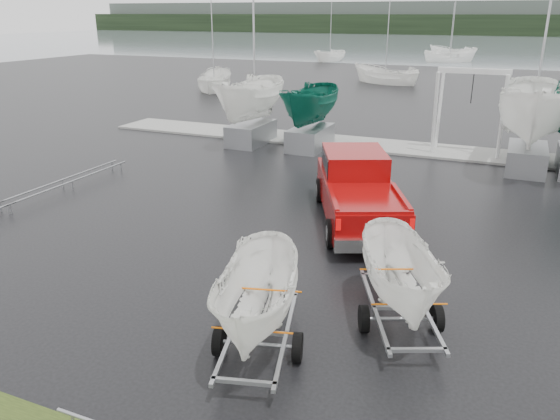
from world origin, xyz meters
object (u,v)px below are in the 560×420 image
(trailer_parked, at_px, (258,240))
(boat_hoist, at_px, (471,100))
(trailer_hitched, at_px, (406,224))
(pickup_truck, at_px, (357,186))

(trailer_parked, height_order, boat_hoist, trailer_parked)
(boat_hoist, bearing_deg, trailer_hitched, -89.29)
(pickup_truck, height_order, trailer_hitched, trailer_hitched)
(pickup_truck, xyz_separation_m, trailer_parked, (0.32, -8.30, 1.37))
(trailer_hitched, distance_m, boat_hoist, 16.86)
(pickup_truck, xyz_separation_m, boat_hoist, (2.53, 10.66, 1.55))
(trailer_parked, distance_m, boat_hoist, 19.09)
(trailer_hitched, height_order, trailer_parked, trailer_parked)
(boat_hoist, bearing_deg, pickup_truck, -103.33)
(trailer_parked, bearing_deg, boat_hoist, 68.03)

